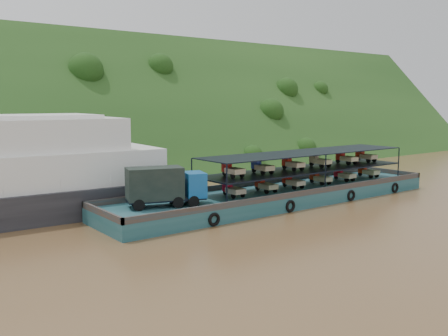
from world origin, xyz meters
TOP-DOWN VIEW (x-y plane):
  - ground at (0.00, 0.00)m, footprint 160.00×160.00m
  - hillside at (0.00, 36.00)m, footprint 140.00×39.60m
  - cargo_barge at (1.04, -0.50)m, footprint 35.00×7.18m

SIDE VIEW (x-z plane):
  - ground at x=0.00m, z-range 0.00..0.00m
  - hillside at x=0.00m, z-range -19.80..19.80m
  - cargo_barge at x=1.04m, z-range -1.19..3.35m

